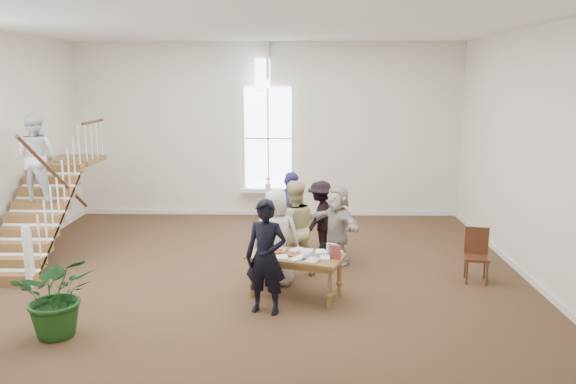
{
  "coord_description": "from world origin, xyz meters",
  "views": [
    {
      "loc": [
        0.86,
        -10.12,
        3.59
      ],
      "look_at": [
        0.61,
        0.4,
        1.45
      ],
      "focal_mm": 35.0,
      "sensor_mm": 36.0,
      "label": 1
    }
  ],
  "objects_px": {
    "woman_cluster_b": "(320,217)",
    "police_officer": "(266,257)",
    "woman_cluster_a": "(291,216)",
    "side_chair": "(477,252)",
    "library_table": "(296,259)",
    "floor_plant": "(58,295)",
    "woman_cluster_c": "(337,225)",
    "person_yellow": "(294,228)",
    "elderly_woman": "(276,237)"
  },
  "relations": [
    {
      "from": "woman_cluster_b",
      "to": "police_officer",
      "type": "bearing_deg",
      "value": 11.84
    },
    {
      "from": "police_officer",
      "to": "person_yellow",
      "type": "xyz_separation_m",
      "value": [
        0.4,
        1.75,
        -0.01
      ]
    },
    {
      "from": "woman_cluster_a",
      "to": "person_yellow",
      "type": "bearing_deg",
      "value": -177.61
    },
    {
      "from": "library_table",
      "to": "police_officer",
      "type": "height_order",
      "value": "police_officer"
    },
    {
      "from": "person_yellow",
      "to": "side_chair",
      "type": "bearing_deg",
      "value": 162.75
    },
    {
      "from": "woman_cluster_a",
      "to": "woman_cluster_b",
      "type": "bearing_deg",
      "value": -54.73
    },
    {
      "from": "woman_cluster_a",
      "to": "side_chair",
      "type": "height_order",
      "value": "woman_cluster_a"
    },
    {
      "from": "woman_cluster_a",
      "to": "library_table",
      "type": "bearing_deg",
      "value": -178.01
    },
    {
      "from": "library_table",
      "to": "woman_cluster_c",
      "type": "height_order",
      "value": "woman_cluster_c"
    },
    {
      "from": "elderly_woman",
      "to": "person_yellow",
      "type": "distance_m",
      "value": 0.58
    },
    {
      "from": "police_officer",
      "to": "person_yellow",
      "type": "bearing_deg",
      "value": 92.91
    },
    {
      "from": "person_yellow",
      "to": "woman_cluster_c",
      "type": "bearing_deg",
      "value": -154.71
    },
    {
      "from": "elderly_woman",
      "to": "woman_cluster_b",
      "type": "bearing_deg",
      "value": -114.1
    },
    {
      "from": "woman_cluster_b",
      "to": "side_chair",
      "type": "height_order",
      "value": "woman_cluster_b"
    },
    {
      "from": "person_yellow",
      "to": "library_table",
      "type": "bearing_deg",
      "value": 80.64
    },
    {
      "from": "police_officer",
      "to": "woman_cluster_b",
      "type": "xyz_separation_m",
      "value": [
        0.94,
        3.05,
        -0.14
      ]
    },
    {
      "from": "police_officer",
      "to": "side_chair",
      "type": "distance_m",
      "value": 3.99
    },
    {
      "from": "elderly_woman",
      "to": "side_chair",
      "type": "xyz_separation_m",
      "value": [
        3.59,
        0.23,
        -0.32
      ]
    },
    {
      "from": "person_yellow",
      "to": "woman_cluster_c",
      "type": "height_order",
      "value": "person_yellow"
    },
    {
      "from": "library_table",
      "to": "police_officer",
      "type": "relative_size",
      "value": 0.96
    },
    {
      "from": "woman_cluster_b",
      "to": "woman_cluster_c",
      "type": "relative_size",
      "value": 0.98
    },
    {
      "from": "floor_plant",
      "to": "side_chair",
      "type": "bearing_deg",
      "value": 19.72
    },
    {
      "from": "person_yellow",
      "to": "woman_cluster_b",
      "type": "bearing_deg",
      "value": -125.14
    },
    {
      "from": "woman_cluster_a",
      "to": "side_chair",
      "type": "distance_m",
      "value": 3.55
    },
    {
      "from": "woman_cluster_a",
      "to": "woman_cluster_b",
      "type": "height_order",
      "value": "woman_cluster_a"
    },
    {
      "from": "floor_plant",
      "to": "side_chair",
      "type": "height_order",
      "value": "floor_plant"
    },
    {
      "from": "woman_cluster_b",
      "to": "woman_cluster_c",
      "type": "xyz_separation_m",
      "value": [
        0.3,
        -0.65,
        0.02
      ]
    },
    {
      "from": "library_table",
      "to": "floor_plant",
      "type": "distance_m",
      "value": 3.67
    },
    {
      "from": "floor_plant",
      "to": "side_chair",
      "type": "xyz_separation_m",
      "value": [
        6.57,
        2.35,
        -0.07
      ]
    },
    {
      "from": "woman_cluster_a",
      "to": "side_chair",
      "type": "xyz_separation_m",
      "value": [
        3.35,
        -1.12,
        -0.36
      ]
    },
    {
      "from": "woman_cluster_a",
      "to": "woman_cluster_c",
      "type": "relative_size",
      "value": 1.15
    },
    {
      "from": "woman_cluster_a",
      "to": "floor_plant",
      "type": "xyz_separation_m",
      "value": [
        -3.22,
        -3.47,
        -0.29
      ]
    },
    {
      "from": "library_table",
      "to": "woman_cluster_c",
      "type": "distance_m",
      "value": 1.92
    },
    {
      "from": "woman_cluster_b",
      "to": "woman_cluster_c",
      "type": "distance_m",
      "value": 0.72
    },
    {
      "from": "woman_cluster_b",
      "to": "floor_plant",
      "type": "distance_m",
      "value": 5.48
    },
    {
      "from": "floor_plant",
      "to": "woman_cluster_a",
      "type": "bearing_deg",
      "value": 47.16
    },
    {
      "from": "woman_cluster_b",
      "to": "side_chair",
      "type": "relative_size",
      "value": 1.58
    },
    {
      "from": "police_officer",
      "to": "floor_plant",
      "type": "height_order",
      "value": "police_officer"
    },
    {
      "from": "police_officer",
      "to": "side_chair",
      "type": "xyz_separation_m",
      "value": [
        3.69,
        1.48,
        -0.36
      ]
    },
    {
      "from": "police_officer",
      "to": "woman_cluster_a",
      "type": "height_order",
      "value": "police_officer"
    },
    {
      "from": "person_yellow",
      "to": "police_officer",
      "type": "bearing_deg",
      "value": 64.48
    },
    {
      "from": "police_officer",
      "to": "person_yellow",
      "type": "height_order",
      "value": "police_officer"
    },
    {
      "from": "person_yellow",
      "to": "floor_plant",
      "type": "relative_size",
      "value": 1.46
    },
    {
      "from": "woman_cluster_a",
      "to": "floor_plant",
      "type": "relative_size",
      "value": 1.47
    },
    {
      "from": "floor_plant",
      "to": "woman_cluster_b",
      "type": "bearing_deg",
      "value": 45.76
    },
    {
      "from": "elderly_woman",
      "to": "side_chair",
      "type": "bearing_deg",
      "value": -175.39
    },
    {
      "from": "police_officer",
      "to": "elderly_woman",
      "type": "xyz_separation_m",
      "value": [
        0.1,
        1.25,
        -0.05
      ]
    },
    {
      "from": "side_chair",
      "to": "woman_cluster_a",
      "type": "bearing_deg",
      "value": 171.95
    },
    {
      "from": "police_officer",
      "to": "woman_cluster_b",
      "type": "distance_m",
      "value": 3.2
    },
    {
      "from": "police_officer",
      "to": "floor_plant",
      "type": "relative_size",
      "value": 1.48
    }
  ]
}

